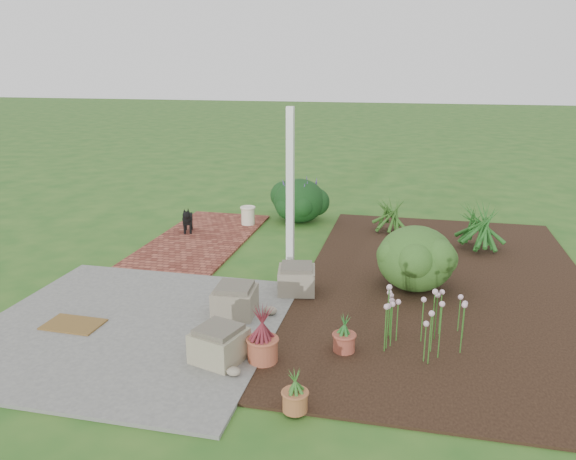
% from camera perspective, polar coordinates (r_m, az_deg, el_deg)
% --- Properties ---
extents(ground, '(80.00, 80.00, 0.00)m').
position_cam_1_polar(ground, '(8.13, -2.01, -5.43)').
color(ground, '#24591C').
rests_on(ground, ground).
extents(concrete_patio, '(3.50, 3.50, 0.04)m').
position_cam_1_polar(concrete_patio, '(7.07, -15.75, -9.41)').
color(concrete_patio, '#61615E').
rests_on(concrete_patio, ground).
extents(brick_path, '(1.60, 3.50, 0.04)m').
position_cam_1_polar(brick_path, '(10.20, -8.74, -0.88)').
color(brick_path, maroon).
rests_on(brick_path, ground).
extents(garden_bed, '(4.00, 7.00, 0.03)m').
position_cam_1_polar(garden_bed, '(8.37, 15.77, -5.32)').
color(garden_bed, black).
rests_on(garden_bed, ground).
extents(veranda_post, '(0.10, 0.10, 2.50)m').
position_cam_1_polar(veranda_post, '(7.78, 0.22, 3.23)').
color(veranda_post, white).
rests_on(veranda_post, ground).
extents(stone_trough_near, '(0.61, 0.61, 0.32)m').
position_cam_1_polar(stone_trough_near, '(6.05, -7.01, -11.57)').
color(stone_trough_near, gray).
rests_on(stone_trough_near, concrete_patio).
extents(stone_trough_mid, '(0.54, 0.54, 0.34)m').
position_cam_1_polar(stone_trough_mid, '(7.04, -5.41, -7.25)').
color(stone_trough_mid, '#766E57').
rests_on(stone_trough_mid, concrete_patio).
extents(stone_trough_far, '(0.58, 0.58, 0.33)m').
position_cam_1_polar(stone_trough_far, '(7.68, 0.88, -5.12)').
color(stone_trough_far, gray).
rests_on(stone_trough_far, concrete_patio).
extents(coir_doormat, '(0.69, 0.45, 0.02)m').
position_cam_1_polar(coir_doormat, '(7.27, -20.97, -8.94)').
color(coir_doormat, brown).
rests_on(coir_doormat, concrete_patio).
extents(black_dog, '(0.27, 0.51, 0.45)m').
position_cam_1_polar(black_dog, '(10.48, -10.18, 1.15)').
color(black_dog, black).
rests_on(black_dog, brick_path).
extents(cream_ceramic_urn, '(0.33, 0.33, 0.34)m').
position_cam_1_polar(cream_ceramic_urn, '(10.91, -4.09, 1.46)').
color(cream_ceramic_urn, beige).
rests_on(cream_ceramic_urn, brick_path).
extents(evergreen_shrub, '(1.29, 1.29, 0.90)m').
position_cam_1_polar(evergreen_shrub, '(7.95, 12.86, -2.65)').
color(evergreen_shrub, '#173A11').
rests_on(evergreen_shrub, garden_bed).
extents(agapanthus_clump_back, '(1.19, 1.19, 0.94)m').
position_cam_1_polar(agapanthus_clump_back, '(9.91, 18.81, 0.79)').
color(agapanthus_clump_back, '#0B4014').
rests_on(agapanthus_clump_back, garden_bed).
extents(agapanthus_clump_front, '(1.08, 1.08, 0.76)m').
position_cam_1_polar(agapanthus_clump_front, '(10.57, 10.33, 1.85)').
color(agapanthus_clump_front, '#0D3C13').
rests_on(agapanthus_clump_front, garden_bed).
extents(pink_flower_patch, '(1.32, 1.32, 0.71)m').
position_cam_1_polar(pink_flower_patch, '(6.47, 13.30, -8.18)').
color(pink_flower_patch, '#113D0F').
rests_on(pink_flower_patch, garden_bed).
extents(terracotta_pot_bronze, '(0.36, 0.36, 0.26)m').
position_cam_1_polar(terracotta_pot_bronze, '(6.02, -2.59, -12.05)').
color(terracotta_pot_bronze, '#A35137').
rests_on(terracotta_pot_bronze, garden_bed).
extents(terracotta_pot_small_left, '(0.27, 0.27, 0.20)m').
position_cam_1_polar(terracotta_pot_small_left, '(6.25, 5.72, -11.29)').
color(terracotta_pot_small_left, '#974533').
rests_on(terracotta_pot_small_left, garden_bed).
extents(terracotta_pot_small_right, '(0.29, 0.29, 0.19)m').
position_cam_1_polar(terracotta_pot_small_right, '(5.28, 0.72, -16.98)').
color(terracotta_pot_small_right, '#9E5B35').
rests_on(terracotta_pot_small_right, garden_bed).
extents(purple_flowering_bush, '(1.09, 1.09, 0.88)m').
position_cam_1_polar(purple_flowering_bush, '(11.22, 1.15, 3.12)').
color(purple_flowering_bush, black).
rests_on(purple_flowering_bush, ground).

